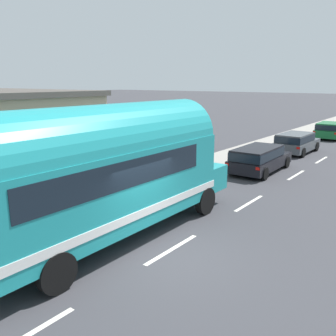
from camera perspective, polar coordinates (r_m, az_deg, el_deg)
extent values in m
plane|color=#38383D|center=(10.54, -0.65, -13.35)|extent=(300.00, 300.00, 0.00)
cube|color=silver|center=(10.81, 0.62, -12.61)|extent=(0.14, 2.40, 0.01)
cube|color=silver|center=(14.97, 12.60, -5.39)|extent=(0.14, 2.40, 0.01)
cube|color=silver|center=(20.05, 19.44, -1.05)|extent=(0.14, 2.40, 0.01)
cube|color=silver|center=(24.49, 22.92, 1.18)|extent=(0.14, 2.40, 0.01)
cube|color=silver|center=(22.21, 10.57, 0.85)|extent=(0.12, 80.00, 0.01)
cube|color=gray|center=(21.02, 5.41, 0.51)|extent=(2.22, 90.00, 0.15)
cube|color=teal|center=(10.89, -9.98, -2.77)|extent=(2.50, 8.43, 2.30)
cylinder|color=teal|center=(10.63, -10.23, 3.19)|extent=(2.45, 8.33, 2.45)
cube|color=teal|center=(14.68, 4.17, -1.11)|extent=(2.26, 1.30, 0.95)
cube|color=white|center=(11.09, -9.84, -6.00)|extent=(2.54, 8.47, 0.24)
cube|color=black|center=(10.55, -11.30, 0.01)|extent=(2.53, 6.63, 0.76)
cube|color=black|center=(13.91, 2.91, 3.68)|extent=(2.14, 0.10, 0.96)
cube|color=silver|center=(15.27, 5.59, -1.05)|extent=(0.90, 0.10, 0.56)
cylinder|color=black|center=(14.68, -1.95, -3.41)|extent=(0.26, 1.00, 1.00)
cylinder|color=black|center=(13.39, 5.86, -5.15)|extent=(0.26, 1.00, 1.00)
cylinder|color=black|center=(10.83, -24.47, -10.97)|extent=(0.26, 1.00, 1.00)
cylinder|color=black|center=(9.00, -17.05, -15.40)|extent=(0.26, 1.00, 1.00)
cube|color=black|center=(20.27, 14.27, 0.96)|extent=(1.97, 4.71, 0.60)
cube|color=black|center=(19.72, 13.85, 2.35)|extent=(1.74, 3.45, 0.55)
cube|color=black|center=(19.73, 13.84, 2.27)|extent=(1.81, 3.49, 0.43)
cube|color=red|center=(18.46, 9.22, 0.58)|extent=(0.20, 0.04, 0.14)
cube|color=red|center=(17.81, 13.89, -0.12)|extent=(0.20, 0.04, 0.14)
cylinder|color=black|center=(22.12, 13.70, 1.48)|extent=(0.21, 0.64, 0.64)
cylinder|color=black|center=(21.52, 18.08, 0.87)|extent=(0.21, 0.64, 0.64)
cylinder|color=black|center=(19.20, 9.93, -0.12)|extent=(0.21, 0.64, 0.64)
cylinder|color=black|center=(18.51, 14.89, -0.88)|extent=(0.21, 0.64, 0.64)
cube|color=#474C51|center=(26.35, 19.56, 3.41)|extent=(1.92, 4.25, 0.60)
cube|color=#474C51|center=(25.81, 19.31, 4.53)|extent=(1.70, 2.99, 0.55)
cube|color=black|center=(25.82, 19.30, 4.47)|extent=(1.76, 3.04, 0.43)
cube|color=red|center=(24.63, 16.20, 3.43)|extent=(0.20, 0.04, 0.14)
cube|color=red|center=(24.08, 19.74, 2.95)|extent=(0.20, 0.04, 0.14)
cylinder|color=black|center=(27.98, 18.76, 3.60)|extent=(0.21, 0.64, 0.64)
cylinder|color=black|center=(27.45, 22.23, 3.14)|extent=(0.21, 0.64, 0.64)
cylinder|color=black|center=(25.37, 16.59, 2.81)|extent=(0.21, 0.64, 0.64)
cylinder|color=black|center=(24.79, 20.38, 2.28)|extent=(0.21, 0.64, 0.64)
cube|color=#196633|center=(34.20, 24.10, 5.15)|extent=(2.03, 4.27, 0.60)
cube|color=#196633|center=(33.67, 24.03, 6.04)|extent=(1.77, 2.81, 0.55)
cube|color=black|center=(33.67, 24.02, 5.99)|extent=(1.84, 2.85, 0.43)
cube|color=red|center=(32.30, 21.94, 5.25)|extent=(0.20, 0.05, 0.14)
cube|color=red|center=(31.97, 24.79, 4.91)|extent=(0.20, 0.05, 0.14)
cylinder|color=black|center=(35.76, 23.12, 5.24)|extent=(0.22, 0.65, 0.64)
cylinder|color=black|center=(33.05, 22.05, 4.74)|extent=(0.22, 0.65, 0.64)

